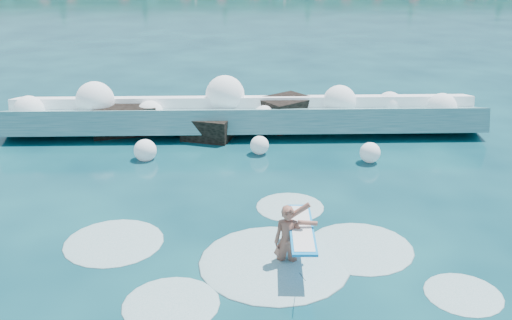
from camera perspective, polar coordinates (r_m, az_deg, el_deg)
The scene contains 6 objects.
ground at distance 12.90m, azimuth -6.50°, elevation -8.28°, with size 200.00×200.00×0.00m, color #072A39.
breaking_wave at distance 20.08m, azimuth -1.21°, elevation 4.34°, with size 16.35×2.62×1.41m.
rock_cluster at distance 20.13m, azimuth -5.75°, elevation 3.99°, with size 8.05×3.13×1.24m.
surfer_with_board at distance 11.83m, azimuth 3.51°, elevation -7.86°, with size 0.87×2.79×1.58m.
wave_spray at distance 19.87m, azimuth -2.65°, elevation 5.42°, with size 15.11×4.78×1.91m.
surf_foam at distance 12.35m, azimuth 0.98°, elevation -9.59°, with size 8.94×5.83×0.16m.
Camera 1 is at (1.14, -11.19, 6.32)m, focal length 40.00 mm.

